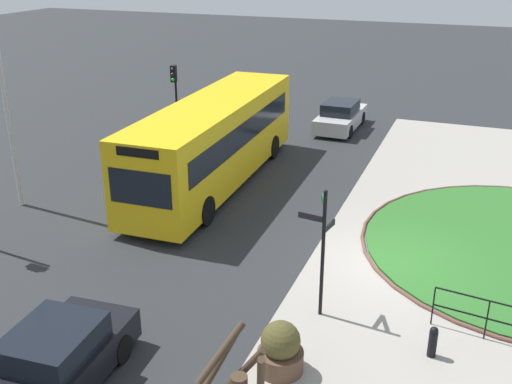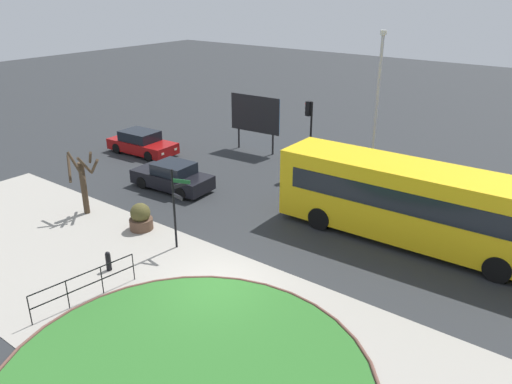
% 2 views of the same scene
% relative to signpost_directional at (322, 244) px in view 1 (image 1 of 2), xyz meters
% --- Properties ---
extents(ground, '(120.00, 120.00, 0.00)m').
position_rel_signpost_directional_xyz_m(ground, '(3.13, -1.25, -1.95)').
color(ground, '#282B2D').
extents(sidewalk_paving, '(32.00, 8.26, 0.02)m').
position_rel_signpost_directional_xyz_m(sidewalk_paving, '(3.13, -3.12, -1.94)').
color(sidewalk_paving, '#9E998E').
rests_on(sidewalk_paving, ground).
extents(signpost_directional, '(0.75, 0.79, 3.37)m').
position_rel_signpost_directional_xyz_m(signpost_directional, '(0.00, 0.00, 0.00)').
color(signpost_directional, black).
rests_on(signpost_directional, ground).
extents(bollard_foreground, '(0.20, 0.20, 0.78)m').
position_rel_signpost_directional_xyz_m(bollard_foreground, '(-0.78, -2.81, -1.55)').
color(bollard_foreground, black).
rests_on(bollard_foreground, ground).
extents(bus_yellow, '(11.28, 2.84, 3.23)m').
position_rel_signpost_directional_xyz_m(bus_yellow, '(7.21, 6.15, -0.21)').
color(bus_yellow, yellow).
rests_on(bus_yellow, ground).
extents(car_near_lane, '(4.40, 2.08, 1.43)m').
position_rel_signpost_directional_xyz_m(car_near_lane, '(-4.75, 4.32, -1.29)').
color(car_near_lane, black).
rests_on(car_near_lane, ground).
extents(car_far_lane, '(4.38, 1.84, 1.44)m').
position_rel_signpost_directional_xyz_m(car_far_lane, '(16.19, 3.39, -1.28)').
color(car_far_lane, '#B7B7BC').
rests_on(car_far_lane, ground).
extents(traffic_light_far, '(0.49, 0.30, 3.32)m').
position_rel_signpost_directional_xyz_m(traffic_light_far, '(12.69, 10.74, 0.49)').
color(traffic_light_far, black).
rests_on(traffic_light_far, ground).
extents(lamppost_tall, '(0.32, 0.32, 7.78)m').
position_rel_signpost_directional_xyz_m(lamppost_tall, '(2.81, 11.72, 2.23)').
color(lamppost_tall, '#B7B7BC').
rests_on(lamppost_tall, ground).
extents(planter_near_signpost, '(1.01, 1.01, 1.21)m').
position_rel_signpost_directional_xyz_m(planter_near_signpost, '(-2.45, 0.20, -1.41)').
color(planter_near_signpost, brown).
rests_on(planter_near_signpost, ground).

